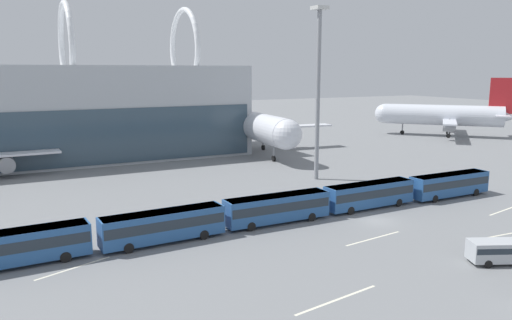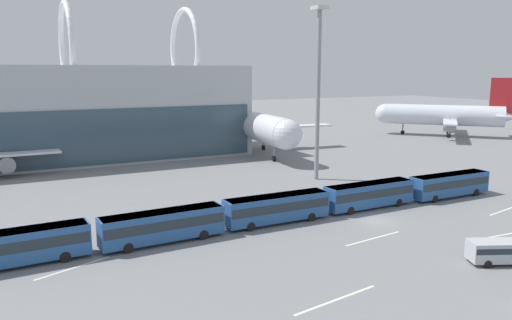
{
  "view_description": "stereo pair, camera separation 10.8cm",
  "coord_description": "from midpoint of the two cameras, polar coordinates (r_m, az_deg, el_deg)",
  "views": [
    {
      "loc": [
        -38.05,
        -43.14,
        17.25
      ],
      "look_at": [
        -4.26,
        22.24,
        4.0
      ],
      "focal_mm": 35.0,
      "sensor_mm": 36.0,
      "label": 1
    },
    {
      "loc": [
        -37.95,
        -43.19,
        17.25
      ],
      "look_at": [
        -4.26,
        22.24,
        4.0
      ],
      "focal_mm": 35.0,
      "sensor_mm": 36.0,
      "label": 2
    }
  ],
  "objects": [
    {
      "name": "shuttle_bus_0",
      "position": [
        49.72,
        -25.83,
        -8.81
      ],
      "size": [
        12.76,
        3.1,
        3.27
      ],
      "rotation": [
        0.0,
        0.0,
        0.04
      ],
      "color": "#285693",
      "rests_on": "ground_plane"
    },
    {
      "name": "lane_stripe_5",
      "position": [
        53.96,
        13.22,
        -8.72
      ],
      "size": [
        7.84,
        1.23,
        0.01
      ],
      "primitive_type": "cube",
      "rotation": [
        0.0,
        0.0,
        0.13
      ],
      "color": "silver",
      "rests_on": "ground_plane"
    },
    {
      "name": "shuttle_bus_1",
      "position": [
        51.65,
        -10.61,
        -7.24
      ],
      "size": [
        12.76,
        3.13,
        3.27
      ],
      "rotation": [
        0.0,
        0.0,
        0.04
      ],
      "color": "#285693",
      "rests_on": "ground_plane"
    },
    {
      "name": "shuttle_bus_4",
      "position": [
        73.61,
        21.21,
        -2.52
      ],
      "size": [
        12.68,
        2.7,
        3.27
      ],
      "rotation": [
        0.0,
        0.0,
        -0.0
      ],
      "color": "#285693",
      "rests_on": "ground_plane"
    },
    {
      "name": "ground_plane",
      "position": [
        60.04,
        13.52,
        -6.78
      ],
      "size": [
        440.0,
        440.0,
        0.0
      ],
      "primitive_type": "plane",
      "color": "slate"
    },
    {
      "name": "shuttle_bus_3",
      "position": [
        64.77,
        12.79,
        -3.74
      ],
      "size": [
        12.71,
        2.84,
        3.27
      ],
      "rotation": [
        0.0,
        0.0,
        0.02
      ],
      "color": "#285693",
      "rests_on": "ground_plane"
    },
    {
      "name": "shuttle_bus_2",
      "position": [
        57.12,
        2.39,
        -5.37
      ],
      "size": [
        12.67,
        2.67,
        3.27
      ],
      "rotation": [
        0.0,
        0.0,
        -0.0
      ],
      "color": "#285693",
      "rests_on": "ground_plane"
    },
    {
      "name": "lane_stripe_1",
      "position": [
        39.99,
        9.17,
        -15.48
      ],
      "size": [
        8.41,
        1.54,
        0.01
      ],
      "primitive_type": "cube",
      "rotation": [
        0.0,
        0.0,
        0.15
      ],
      "color": "silver",
      "rests_on": "ground_plane"
    },
    {
      "name": "airliner_at_gate_far",
      "position": [
        106.32,
        -0.77,
        4.06
      ],
      "size": [
        40.3,
        40.67,
        15.3
      ],
      "rotation": [
        0.0,
        0.0,
        -1.65
      ],
      "color": "silver",
      "rests_on": "ground_plane"
    },
    {
      "name": "lane_stripe_2",
      "position": [
        70.94,
        16.58,
        -4.3
      ],
      "size": [
        6.32,
        0.32,
        0.01
      ],
      "primitive_type": "cube",
      "rotation": [
        0.0,
        0.0,
        0.01
      ],
      "color": "silver",
      "rests_on": "ground_plane"
    },
    {
      "name": "lane_stripe_0",
      "position": [
        71.21,
        26.94,
        -4.95
      ],
      "size": [
        9.92,
        2.15,
        0.01
      ],
      "primitive_type": "cube",
      "rotation": [
        0.0,
        0.0,
        0.19
      ],
      "color": "silver",
      "rests_on": "ground_plane"
    },
    {
      "name": "airliner_parked_remote",
      "position": [
        141.51,
        20.8,
        4.82
      ],
      "size": [
        28.43,
        30.02,
        15.42
      ],
      "rotation": [
        0.0,
        0.0,
        2.31
      ],
      "color": "silver",
      "rests_on": "ground_plane"
    },
    {
      "name": "lane_stripe_3",
      "position": [
        60.78,
        27.15,
        -7.44
      ],
      "size": [
        10.29,
        0.78,
        0.01
      ],
      "primitive_type": "cube",
      "rotation": [
        0.0,
        0.0,
        -0.05
      ],
      "color": "silver",
      "rests_on": "ground_plane"
    },
    {
      "name": "service_van_foreground",
      "position": [
        50.86,
        26.17,
        -9.22
      ],
      "size": [
        6.1,
        4.34,
        2.1
      ],
      "rotation": [
        0.0,
        0.0,
        -0.43
      ],
      "color": "#B2B7BC",
      "rests_on": "ground_plane"
    },
    {
      "name": "lane_stripe_4",
      "position": [
        48.0,
        -20.15,
        -11.51
      ],
      "size": [
        6.79,
        2.85,
        0.01
      ],
      "primitive_type": "cube",
      "rotation": [
        0.0,
        0.0,
        0.37
      ],
      "color": "silver",
      "rests_on": "ground_plane"
    },
    {
      "name": "floodlight_mast",
      "position": [
        79.1,
        7.08,
        8.75
      ],
      "size": [
        2.12,
        2.12,
        26.86
      ],
      "color": "gray",
      "rests_on": "ground_plane"
    }
  ]
}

